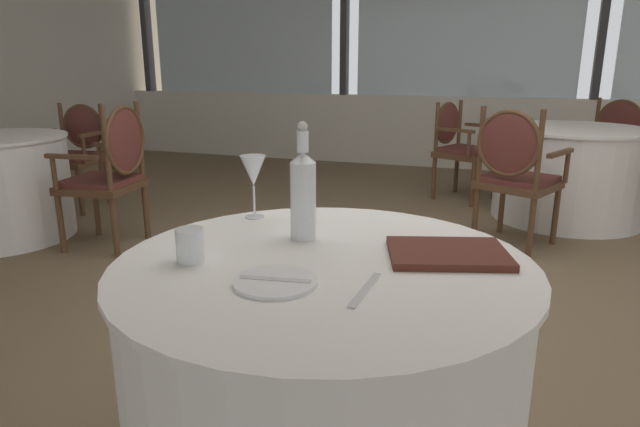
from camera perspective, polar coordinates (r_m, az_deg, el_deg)
ground_plane at (r=3.06m, az=6.76°, el=-8.65°), size 14.00×14.00×0.00m
window_wall_far at (r=6.80m, az=14.54°, el=13.87°), size 9.18×0.14×2.77m
foreground_table at (r=1.60m, az=0.37°, el=-17.57°), size 1.10×1.10×0.74m
side_plate at (r=1.30m, az=-4.70°, el=-7.08°), size 0.20×0.20×0.01m
butter_knife at (r=1.30m, az=-4.70°, el=-6.87°), size 0.17×0.04×0.00m
dinner_fork at (r=1.26m, az=4.73°, el=-7.89°), size 0.03×0.21×0.00m
water_bottle at (r=1.58m, az=-1.77°, el=2.19°), size 0.08×0.08×0.34m
wine_glass at (r=1.81m, az=-6.97°, el=4.29°), size 0.09×0.09×0.21m
water_tumbler at (r=1.46m, az=-13.37°, el=-3.22°), size 0.07×0.07×0.09m
menu_book at (r=1.50m, az=13.16°, el=-4.05°), size 0.36×0.31×0.02m
background_table_0 at (r=4.88m, az=24.51°, el=3.79°), size 1.20×1.20×0.74m
dining_chair_0_0 at (r=3.91m, az=19.59°, el=4.50°), size 0.64×0.61×0.97m
dining_chair_0_2 at (r=5.82m, az=28.19°, el=6.73°), size 0.64×0.61×0.92m
dining_chair_0_3 at (r=5.28m, az=14.25°, el=7.21°), size 0.61×0.64×0.90m
dining_chair_1_0 at (r=3.96m, az=-20.86°, el=4.60°), size 0.52×0.57×0.99m
dining_chair_1_1 at (r=5.26m, az=-24.08°, el=6.29°), size 0.57×0.52×0.90m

